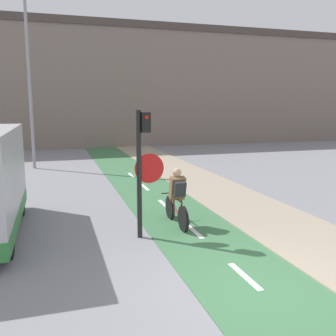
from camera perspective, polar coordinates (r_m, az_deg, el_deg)
name	(u,v)px	position (r m, az deg, el deg)	size (l,w,h in m)	color
ground_plane	(260,291)	(6.58, 13.78, -17.68)	(120.00, 120.00, 0.00)	gray
bike_lane	(259,290)	(6.58, 13.76, -17.58)	(2.15, 60.00, 0.02)	#3D7047
building_row_background	(95,86)	(29.05, -11.12, 12.16)	(60.00, 5.20, 8.73)	slate
traffic_light_pole	(143,159)	(8.29, -3.85, 1.32)	(0.67, 0.25, 2.88)	black
street_lamp_far	(28,65)	(18.80, -20.49, 14.49)	(0.36, 0.36, 7.98)	gray
cyclist_near	(177,198)	(9.28, 1.40, -4.64)	(0.46, 1.68, 1.46)	black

